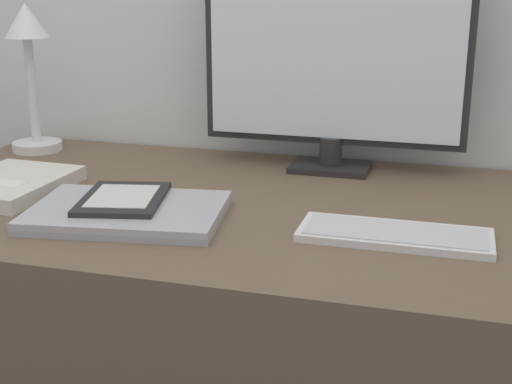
{
  "coord_description": "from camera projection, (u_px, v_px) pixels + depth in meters",
  "views": [
    {
      "loc": [
        0.33,
        -0.95,
        1.09
      ],
      "look_at": [
        0.04,
        0.07,
        0.77
      ],
      "focal_mm": 50.0,
      "sensor_mm": 36.0,
      "label": 1
    }
  ],
  "objects": [
    {
      "name": "monitor",
      "position": [
        334.0,
        49.0,
        1.38
      ],
      "size": [
        0.53,
        0.11,
        0.46
      ],
      "color": "#262626",
      "rests_on": "desk"
    },
    {
      "name": "notebook",
      "position": [
        10.0,
        185.0,
        1.31
      ],
      "size": [
        0.19,
        0.24,
        0.03
      ],
      "color": "silver",
      "rests_on": "desk"
    },
    {
      "name": "ereader",
      "position": [
        123.0,
        199.0,
        1.18
      ],
      "size": [
        0.17,
        0.2,
        0.01
      ],
      "color": "black",
      "rests_on": "laptop"
    },
    {
      "name": "laptop",
      "position": [
        128.0,
        212.0,
        1.16
      ],
      "size": [
        0.34,
        0.26,
        0.02
      ],
      "color": "#A3A3A8",
      "rests_on": "desk"
    },
    {
      "name": "desk_lamp",
      "position": [
        29.0,
        59.0,
        1.55
      ],
      "size": [
        0.11,
        0.11,
        0.32
      ],
      "color": "white",
      "rests_on": "desk"
    },
    {
      "name": "keyboard",
      "position": [
        395.0,
        235.0,
        1.08
      ],
      "size": [
        0.29,
        0.11,
        0.01
      ],
      "color": "silver",
      "rests_on": "desk"
    },
    {
      "name": "desk",
      "position": [
        254.0,
        380.0,
        1.35
      ],
      "size": [
        1.35,
        0.7,
        0.71
      ],
      "color": "brown",
      "rests_on": "ground_plane"
    }
  ]
}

